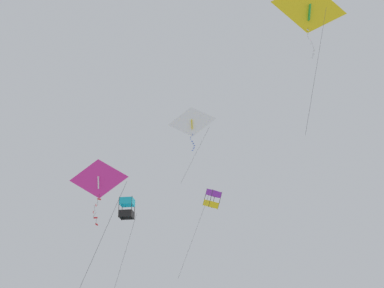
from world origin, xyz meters
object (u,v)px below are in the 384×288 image
Objects in this scene: kite_delta_far_centre at (192,123)px; kite_delta_highest at (309,9)px; kite_box_low_drifter at (127,209)px; kite_box_near_left at (212,199)px; kite_delta_upper_right at (99,180)px.

kite_delta_highest is at bearing -51.88° from kite_delta_far_centre.
kite_delta_far_centre is 16.96m from kite_delta_highest.
kite_box_low_drifter is (12.02, -8.00, -9.09)m from kite_delta_highest.
kite_box_low_drifter is (3.83, 6.67, -11.38)m from kite_delta_far_centre.
kite_box_near_left is 0.67× the size of kite_delta_highest.
kite_box_near_left is 7.86m from kite_box_low_drifter.
kite_box_near_left is at bearing -37.94° from kite_delta_far_centre.
kite_delta_far_centre is (-3.06, -15.75, 13.95)m from kite_delta_upper_right.
kite_delta_upper_right is 21.26m from kite_delta_far_centre.
kite_box_near_left reaches higher than kite_delta_upper_right.
kite_delta_upper_right is 1.21× the size of kite_delta_far_centre.
kite_delta_upper_right is at bearing -92.04° from kite_delta_far_centre.
kite_delta_far_centre reaches higher than kite_box_low_drifter.
kite_delta_far_centre reaches higher than kite_delta_highest.
kite_delta_far_centre reaches higher than kite_delta_upper_right.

